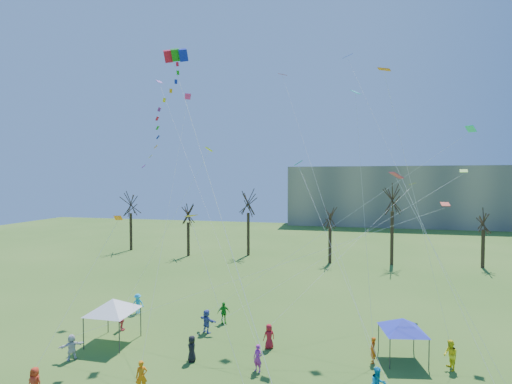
% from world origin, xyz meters
% --- Properties ---
extents(distant_building, '(60.00, 14.00, 15.00)m').
position_xyz_m(distant_building, '(22.00, 82.00, 7.50)').
color(distant_building, gray).
rests_on(distant_building, ground).
extents(bare_tree_row, '(68.57, 7.69, 11.51)m').
position_xyz_m(bare_tree_row, '(4.58, 36.75, 7.22)').
color(bare_tree_row, black).
rests_on(bare_tree_row, ground).
extents(big_box_kite, '(5.53, 5.60, 22.02)m').
position_xyz_m(big_box_kite, '(-7.11, 6.47, 15.88)').
color(big_box_kite, red).
rests_on(big_box_kite, ground).
extents(canopy_tent_white, '(4.24, 4.24, 3.18)m').
position_xyz_m(canopy_tent_white, '(-11.71, 7.18, 2.69)').
color(canopy_tent_white, '#3F3F44').
rests_on(canopy_tent_white, ground).
extents(canopy_tent_blue, '(3.59, 3.59, 2.73)m').
position_xyz_m(canopy_tent_blue, '(8.17, 9.06, 2.32)').
color(canopy_tent_blue, '#3F3F44').
rests_on(canopy_tent_blue, ground).
extents(festival_crowd, '(26.14, 13.41, 1.85)m').
position_xyz_m(festival_crowd, '(-0.91, 5.91, 0.86)').
color(festival_crowd, red).
rests_on(festival_crowd, ground).
extents(small_kites_aloft, '(29.30, 20.51, 32.84)m').
position_xyz_m(small_kites_aloft, '(2.08, 12.11, 14.02)').
color(small_kites_aloft, orange).
rests_on(small_kites_aloft, ground).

